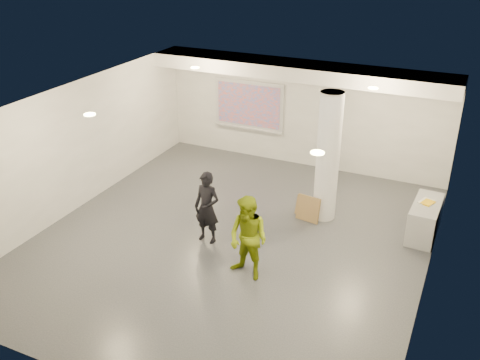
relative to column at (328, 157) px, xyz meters
The scene contains 20 objects.
floor 2.78m from the column, 129.81° to the right, with size 8.00×9.00×0.01m, color #35383D.
ceiling 2.78m from the column, 129.81° to the right, with size 8.00×9.00×0.01m, color white.
wall_back 3.09m from the column, 119.05° to the left, with size 8.00×0.01×3.00m, color silver.
wall_front 6.48m from the column, 103.39° to the right, with size 8.00×0.01×3.00m, color silver.
wall_left 5.79m from the column, 161.88° to the right, with size 0.01×9.00×3.00m, color silver.
wall_right 3.08m from the column, 35.75° to the right, with size 0.01×9.00×3.00m, color silver.
soffit_band 2.94m from the column, 124.90° to the left, with size 8.00×1.10×0.36m, color white.
downlight_nw 4.05m from the column, 169.29° to the left, with size 0.22×0.22×0.02m, color #FFF392.
downlight_ne 1.78m from the column, 45.00° to the left, with size 0.22×0.22×0.02m, color #FFF392.
downlight_sw 5.17m from the column, 138.27° to the right, with size 0.22×0.22×0.02m, color #FFF392.
downlight_se 3.68m from the column, 78.02° to the right, with size 0.22×0.22×0.02m, color #FFF392.
column is the anchor object (origin of this frame).
projection_screen 4.08m from the column, 139.44° to the left, with size 2.10×0.13×1.42m.
credenza 2.48m from the column, ahead, with size 0.56×1.34×0.78m, color gray.
papers_stack 2.32m from the column, ahead, with size 0.27×0.35×0.02m, color silver.
postit_pad 2.33m from the column, ahead, with size 0.22×0.29×0.03m, color yellow.
cardboard_back 1.27m from the column, 130.68° to the right, with size 0.55×0.05×0.60m, color olive.
cardboard_front 1.34m from the column, 166.47° to the right, with size 0.43×0.04×0.47m, color olive.
woman 2.93m from the column, 133.74° to the right, with size 0.58×0.38×1.59m, color black.
man 3.02m from the column, 102.61° to the right, with size 0.82×0.64×1.69m, color olive.
Camera 1 is at (4.32, -8.92, 6.15)m, focal length 40.00 mm.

